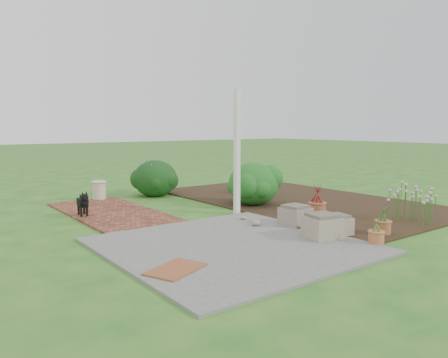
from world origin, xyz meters
TOP-DOWN VIEW (x-y plane):
  - ground at (0.00, 0.00)m, footprint 80.00×80.00m
  - concrete_patio at (-1.25, -1.75)m, footprint 3.50×3.50m
  - brick_path at (-1.70, 1.75)m, footprint 1.60×3.50m
  - garden_bed at (2.50, 0.50)m, footprint 4.00×7.00m
  - veranda_post at (0.30, 0.10)m, footprint 0.10×0.10m
  - stone_trough_near at (0.48, -2.26)m, footprint 0.48×0.48m
  - stone_trough_mid at (0.12, -2.28)m, footprint 0.58×0.58m
  - stone_trough_far at (0.46, -1.38)m, footprint 0.47×0.47m
  - coir_doormat at (-2.52, -2.26)m, footprint 0.86×0.72m
  - black_dog at (-2.32, 1.62)m, footprint 0.20×0.53m
  - cream_ceramic_urn at (-1.32, 3.37)m, footprint 0.41×0.41m
  - evergreen_shrub at (1.23, 0.66)m, footprint 1.45×1.45m
  - agapanthus_clump_back at (2.19, 1.70)m, footprint 1.02×1.02m
  - agapanthus_clump_front at (2.29, 2.00)m, footprint 0.84×0.84m
  - pink_flower_patch at (2.37, -2.53)m, footprint 1.29×1.29m
  - terracotta_pot_bronze at (1.37, -1.08)m, footprint 0.39×0.39m
  - terracotta_pot_small_left at (1.15, -2.68)m, footprint 0.30×0.30m
  - terracotta_pot_small_right at (0.52, -2.98)m, footprint 0.28×0.28m
  - purple_flowering_bush at (0.09, 3.20)m, footprint 1.30×1.30m

SIDE VIEW (x-z plane):
  - ground at x=0.00m, z-range 0.00..0.00m
  - garden_bed at x=2.50m, z-range 0.00..0.03m
  - concrete_patio at x=-1.25m, z-range 0.00..0.04m
  - brick_path at x=-1.70m, z-range 0.00..0.04m
  - coir_doormat at x=-2.52m, z-range 0.04..0.06m
  - terracotta_pot_small_right at x=0.52m, z-range 0.03..0.22m
  - terracotta_pot_small_left at x=1.15m, z-range 0.03..0.24m
  - terracotta_pot_bronze at x=1.37m, z-range 0.03..0.30m
  - stone_trough_near at x=0.48m, z-range 0.04..0.31m
  - stone_trough_far at x=0.46m, z-range 0.04..0.34m
  - stone_trough_mid at x=0.12m, z-range 0.04..0.37m
  - cream_ceramic_urn at x=-1.32m, z-range 0.04..0.46m
  - black_dog at x=-2.32m, z-range 0.08..0.54m
  - pink_flower_patch at x=2.37m, z-range 0.03..0.70m
  - agapanthus_clump_front at x=2.29m, z-range 0.03..0.73m
  - agapanthus_clump_back at x=2.19m, z-range 0.03..0.83m
  - purple_flowering_bush at x=0.09m, z-range 0.00..0.95m
  - evergreen_shrub at x=1.23m, z-range 0.03..1.00m
  - veranda_post at x=0.30m, z-range 0.00..2.50m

